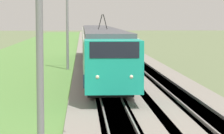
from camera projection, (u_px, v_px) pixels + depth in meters
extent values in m
cube|color=gray|center=(96.00, 59.00, 58.30)|extent=(240.00, 4.40, 0.30)
cube|color=gray|center=(131.00, 58.00, 58.52)|extent=(240.00, 4.40, 0.30)
cube|color=#4C4238|center=(96.00, 59.00, 58.30)|extent=(240.00, 1.57, 0.30)
cube|color=gray|center=(91.00, 57.00, 58.25)|extent=(240.00, 0.07, 0.15)
cube|color=gray|center=(100.00, 57.00, 58.31)|extent=(240.00, 0.07, 0.15)
cube|color=#4C4238|center=(131.00, 58.00, 58.52)|extent=(240.00, 1.57, 0.30)
cube|color=gray|center=(126.00, 56.00, 58.47)|extent=(240.00, 0.07, 0.15)
cube|color=gray|center=(136.00, 56.00, 58.53)|extent=(240.00, 0.07, 0.15)
cube|color=#5B8E42|center=(38.00, 60.00, 57.95)|extent=(240.00, 13.77, 0.12)
cube|color=#19A88E|center=(113.00, 66.00, 25.50)|extent=(2.51, 2.74, 2.50)
cube|color=black|center=(113.00, 49.00, 25.05)|extent=(1.81, 2.28, 0.75)
sphere|color=#F2EAC6|center=(97.00, 77.00, 24.29)|extent=(0.20, 0.20, 0.20)
sphere|color=#F2EAC6|center=(131.00, 77.00, 24.38)|extent=(0.20, 0.20, 0.20)
cube|color=navy|center=(104.00, 66.00, 35.39)|extent=(17.22, 2.85, 0.70)
cube|color=silver|center=(104.00, 48.00, 35.28)|extent=(17.22, 2.85, 1.80)
cube|color=black|center=(104.00, 45.00, 35.26)|extent=(15.84, 2.87, 0.76)
cube|color=#515156|center=(104.00, 32.00, 35.19)|extent=(17.22, 2.62, 0.25)
cube|color=black|center=(104.00, 76.00, 35.45)|extent=(16.36, 2.42, 0.55)
cylinder|color=black|center=(100.00, 86.00, 28.63)|extent=(0.86, 0.12, 0.86)
cylinder|color=black|center=(119.00, 86.00, 28.69)|extent=(0.86, 0.12, 0.86)
cube|color=navy|center=(97.00, 50.00, 54.36)|extent=(19.73, 2.85, 0.70)
cube|color=silver|center=(96.00, 38.00, 54.24)|extent=(19.73, 2.85, 1.80)
cube|color=black|center=(96.00, 36.00, 54.23)|extent=(18.15, 2.87, 0.76)
cube|color=#515156|center=(96.00, 28.00, 54.15)|extent=(19.73, 2.62, 0.25)
cube|color=black|center=(97.00, 56.00, 54.41)|extent=(18.74, 2.42, 0.55)
cylinder|color=black|center=(100.00, 22.00, 37.68)|extent=(0.06, 0.33, 1.08)
cylinder|color=black|center=(105.00, 22.00, 37.70)|extent=(0.06, 0.33, 1.08)
cube|color=black|center=(110.00, 102.00, 28.74)|extent=(0.10, 0.10, 0.00)
cylinder|color=slate|center=(39.00, 24.00, 15.74)|extent=(0.22, 0.22, 8.71)
cylinder|color=slate|center=(67.00, 20.00, 45.74)|extent=(0.22, 0.22, 8.88)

